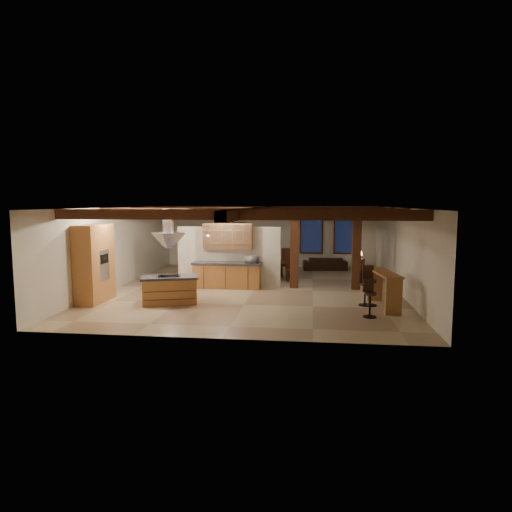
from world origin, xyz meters
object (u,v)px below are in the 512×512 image
(sofa, at_px, (325,263))
(bar_counter, at_px, (384,283))
(dining_table, at_px, (271,270))
(kitchen_island, at_px, (170,289))

(sofa, distance_m, bar_counter, 7.63)
(dining_table, relative_size, sofa, 0.97)
(kitchen_island, relative_size, dining_table, 0.99)
(sofa, height_order, bar_counter, bar_counter)
(dining_table, bearing_deg, bar_counter, -65.99)
(kitchen_island, distance_m, dining_table, 5.61)
(kitchen_island, xyz_separation_m, bar_counter, (6.44, 0.22, 0.29))
(kitchen_island, distance_m, bar_counter, 6.45)
(sofa, relative_size, bar_counter, 0.96)
(kitchen_island, xyz_separation_m, dining_table, (2.71, 4.91, -0.09))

